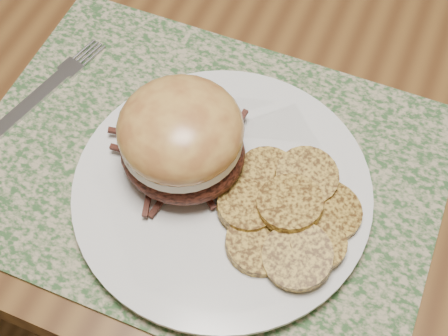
{
  "coord_description": "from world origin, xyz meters",
  "views": [
    {
      "loc": [
        0.18,
        -0.54,
        1.27
      ],
      "look_at": [
        0.07,
        -0.27,
        0.79
      ],
      "focal_mm": 50.0,
      "sensor_mm": 36.0,
      "label": 1
    }
  ],
  "objects_px": {
    "fork": "(39,96)",
    "pork_sandwich": "(181,138)",
    "dinner_plate": "(222,191)",
    "dining_table": "(254,34)"
  },
  "relations": [
    {
      "from": "pork_sandwich",
      "to": "fork",
      "type": "height_order",
      "value": "pork_sandwich"
    },
    {
      "from": "fork",
      "to": "pork_sandwich",
      "type": "bearing_deg",
      "value": 6.33
    },
    {
      "from": "dinner_plate",
      "to": "pork_sandwich",
      "type": "distance_m",
      "value": 0.07
    },
    {
      "from": "dinner_plate",
      "to": "pork_sandwich",
      "type": "relative_size",
      "value": 2.03
    },
    {
      "from": "dining_table",
      "to": "fork",
      "type": "distance_m",
      "value": 0.3
    },
    {
      "from": "pork_sandwich",
      "to": "fork",
      "type": "distance_m",
      "value": 0.19
    },
    {
      "from": "pork_sandwich",
      "to": "dinner_plate",
      "type": "bearing_deg",
      "value": -4.5
    },
    {
      "from": "dinner_plate",
      "to": "dining_table",
      "type": "bearing_deg",
      "value": 104.31
    },
    {
      "from": "fork",
      "to": "dinner_plate",
      "type": "bearing_deg",
      "value": 5.66
    },
    {
      "from": "dinner_plate",
      "to": "fork",
      "type": "height_order",
      "value": "dinner_plate"
    }
  ]
}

